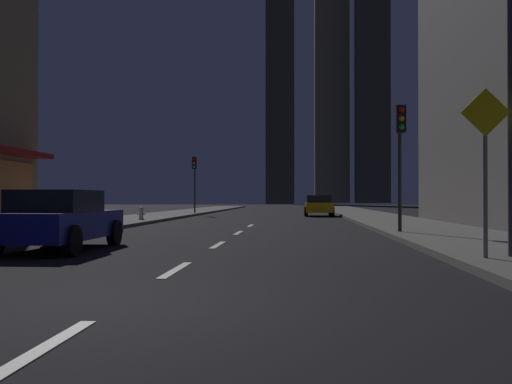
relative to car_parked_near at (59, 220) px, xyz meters
The scene contains 14 objects.
ground_plane 25.63m from the car_parked_near, 81.92° to the left, with size 78.00×136.00×0.10m, color black.
sidewalk_right 27.50m from the car_parked_near, 67.32° to the left, with size 4.00×76.00×0.15m, color #605E59.
sidewalk_left 25.60m from the car_parked_near, 97.63° to the left, with size 4.00×76.00×0.15m, color #605E59.
lane_marking_center 4.08m from the car_parked_near, 26.15° to the left, with size 0.16×23.00×0.01m.
skyscraper_distant_tall 112.23m from the car_parked_near, 88.86° to the left, with size 5.94×6.48×71.58m, color #454134.
skyscraper_distant_mid 137.01m from the car_parked_near, 83.75° to the left, with size 8.73×7.65×54.22m, color #645F4B.
skyscraper_distant_short 135.23m from the car_parked_near, 79.21° to the left, with size 8.05×6.79×78.27m, color #444133.
car_parked_near is the anchor object (origin of this frame).
car_parked_far 26.99m from the car_parked_near, 74.53° to the left, with size 1.98×4.24×1.45m.
fire_hydrant_far_left 15.45m from the car_parked_near, 98.56° to the left, with size 0.42×0.30×0.65m.
traffic_light_near_right 10.97m from the car_parked_near, 31.67° to the left, with size 0.32×0.48×4.20m.
traffic_light_far_left 28.26m from the car_parked_near, 93.87° to the left, with size 0.32×0.48×4.20m.
street_lamp_right 10.18m from the car_parked_near, 13.11° to the right, with size 1.96×0.56×6.58m.
pedestrian_crossing_sign 9.60m from the car_parked_near, 14.70° to the right, with size 0.91×0.08×3.15m.
Camera 1 is at (2.11, -6.46, 1.26)m, focal length 39.40 mm.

